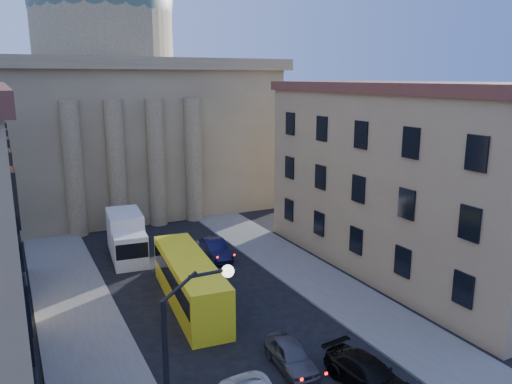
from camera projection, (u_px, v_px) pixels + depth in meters
sidewalk_left at (96, 370)px, 26.17m from camera, size 5.00×60.00×0.15m
sidewalk_right at (356, 305)px, 33.63m from camera, size 5.00×60.00×0.15m
church at (109, 104)px, 59.85m from camera, size 68.02×28.76×36.60m
building_right at (415, 177)px, 39.19m from camera, size 11.60×26.60×14.70m
street_lamp at (181, 371)px, 16.97m from camera, size 2.62×0.44×8.83m
car_right_mid at (368, 374)px, 24.59m from camera, size 2.65×5.34×1.49m
car_right_far at (291, 355)px, 26.31m from camera, size 2.08×4.38×1.45m
car_right_distant at (216, 249)px, 42.38m from camera, size 2.00×4.84×1.56m
city_bus at (190, 280)px, 33.47m from camera, size 3.71×11.70×3.24m
box_truck at (127, 237)px, 42.32m from camera, size 3.35×7.09×3.77m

